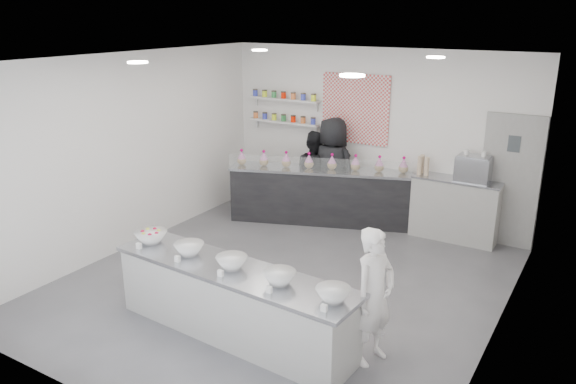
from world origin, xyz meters
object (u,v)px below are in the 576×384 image
at_px(back_bar, 320,196).
at_px(espresso_machine, 473,169).
at_px(woman_prep, 374,296).
at_px(staff_right, 332,169).
at_px(espresso_ledge, 454,209).
at_px(staff_left, 314,174).
at_px(prep_counter, 233,302).

xyz_separation_m(back_bar, espresso_machine, (2.46, 0.43, 0.74)).
bearing_deg(woman_prep, staff_right, 49.27).
distance_m(back_bar, staff_right, 0.51).
distance_m(back_bar, woman_prep, 4.16).
height_order(espresso_machine, woman_prep, woman_prep).
relative_size(back_bar, espresso_ledge, 2.27).
relative_size(espresso_machine, staff_left, 0.33).
distance_m(prep_counter, woman_prep, 1.62).
xyz_separation_m(prep_counter, back_bar, (-0.88, 3.74, 0.07)).
bearing_deg(back_bar, staff_right, 47.33).
relative_size(back_bar, espresso_machine, 6.07).
xyz_separation_m(back_bar, woman_prep, (2.42, -3.37, 0.26)).
bearing_deg(espresso_machine, woman_prep, -90.59).
bearing_deg(espresso_machine, staff_left, -176.32).
distance_m(staff_left, staff_right, 0.40).
height_order(prep_counter, woman_prep, woman_prep).
bearing_deg(espresso_machine, staff_right, -175.75).
height_order(prep_counter, espresso_ledge, espresso_ledge).
xyz_separation_m(espresso_ledge, espresso_machine, (0.23, 0.00, 0.71)).
height_order(back_bar, staff_right, staff_right).
relative_size(prep_counter, staff_left, 1.96).
bearing_deg(staff_left, woman_prep, 128.55).
relative_size(espresso_machine, staff_right, 0.28).
bearing_deg(woman_prep, staff_left, 53.25).
bearing_deg(woman_prep, back_bar, 52.34).
relative_size(back_bar, woman_prep, 2.10).
height_order(prep_counter, back_bar, back_bar).
height_order(woman_prep, staff_right, staff_right).
bearing_deg(staff_right, back_bar, 73.39).
bearing_deg(staff_left, prep_counter, 107.92).
relative_size(prep_counter, espresso_machine, 5.94).
relative_size(prep_counter, espresso_ledge, 2.22).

